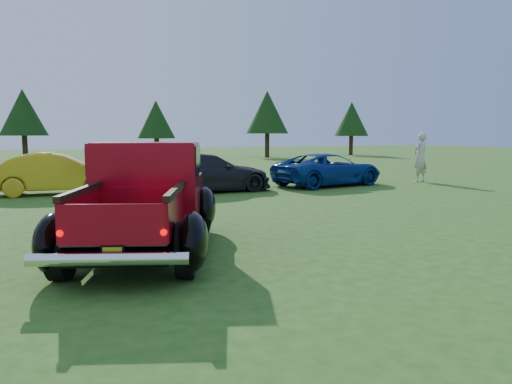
% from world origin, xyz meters
% --- Properties ---
extents(ground, '(120.00, 120.00, 0.00)m').
position_xyz_m(ground, '(0.00, 0.00, 0.00)').
color(ground, '#285418').
rests_on(ground, ground).
extents(tree_mid_left, '(3.20, 3.20, 5.00)m').
position_xyz_m(tree_mid_left, '(-3.00, 31.00, 3.38)').
color(tree_mid_left, '#332114').
rests_on(tree_mid_left, ground).
extents(tree_mid_right, '(2.82, 2.82, 4.40)m').
position_xyz_m(tree_mid_right, '(6.00, 30.00, 2.97)').
color(tree_mid_right, '#332114').
rests_on(tree_mid_right, ground).
extents(tree_east, '(3.46, 3.46, 5.40)m').
position_xyz_m(tree_east, '(15.00, 29.50, 3.66)').
color(tree_east, '#332114').
rests_on(tree_east, ground).
extents(tree_far_east, '(3.07, 3.07, 4.80)m').
position_xyz_m(tree_far_east, '(24.00, 30.50, 3.25)').
color(tree_far_east, '#332114').
rests_on(tree_far_east, ground).
extents(pickup_truck, '(3.64, 5.13, 1.79)m').
position_xyz_m(pickup_truck, '(-1.15, 1.15, 0.85)').
color(pickup_truck, black).
rests_on(pickup_truck, ground).
extents(show_car_yellow, '(4.14, 1.73, 1.33)m').
position_xyz_m(show_car_yellow, '(-2.12, 9.92, 0.66)').
color(show_car_yellow, gold).
rests_on(show_car_yellow, ground).
extents(show_car_grey, '(4.42, 1.84, 1.28)m').
position_xyz_m(show_car_grey, '(2.46, 8.47, 0.64)').
color(show_car_grey, black).
rests_on(show_car_grey, ground).
extents(show_car_blue, '(4.58, 2.65, 1.20)m').
position_xyz_m(show_car_blue, '(7.26, 8.49, 0.60)').
color(show_car_blue, navy).
rests_on(show_car_blue, ground).
extents(spectator, '(0.80, 0.62, 1.97)m').
position_xyz_m(spectator, '(11.40, 8.15, 0.99)').
color(spectator, beige).
rests_on(spectator, ground).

